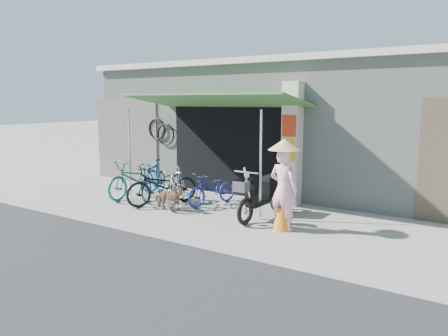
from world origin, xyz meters
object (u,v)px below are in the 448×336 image
Objects in this scene: bike_navy at (213,189)px; nun at (284,186)px; bike_blue at (154,179)px; street_dog at (169,198)px; bike_black at (163,185)px; moped at (263,194)px; bike_silver at (177,187)px; bike_teal at (135,178)px.

nun reaches higher than bike_navy.
street_dog is at bearing -55.18° from bike_blue.
bike_blue is 0.90× the size of bike_black.
bike_navy is 2.21× the size of street_dog.
bike_black is at bearing -171.80° from moped.
nun reaches higher than bike_blue.
bike_blue reaches higher than bike_silver.
street_dog is (-0.51, -1.04, -0.11)m from bike_navy.
street_dog is 0.35× the size of moped.
bike_navy reaches higher than street_dog.
bike_silver is at bearing 41.61° from bike_black.
bike_blue is at bearing -161.59° from bike_navy.
street_dog is (0.19, -0.50, -0.18)m from bike_silver.
moped is at bearing -32.21° from nun.
moped is at bearing -23.14° from bike_blue.
bike_teal is 3.82m from moped.
street_dog is at bearing -104.12° from bike_navy.
bike_navy is at bearing -39.46° from street_dog.
bike_silver is 0.87× the size of nun.
bike_black is at bearing -14.67° from bike_teal.
moped is at bearing -18.60° from bike_silver.
street_dog is at bearing 8.31° from nun.
bike_blue is 1.76m from bike_navy.
bike_blue reaches higher than bike_navy.
nun reaches higher than bike_silver.
moped is at bearing 31.68° from bike_black.
bike_black is (0.70, -0.45, -0.02)m from bike_blue.
bike_silver is 1.03× the size of bike_navy.
moped is at bearing -0.93° from bike_teal.
nun reaches higher than street_dog.
bike_teal reaches higher than bike_navy.
bike_navy is at bearing -14.60° from bike_blue.
bike_black is 1.03× the size of nun.
bike_silver is 2.26× the size of street_dog.
nun reaches higher than bike_black.
bike_blue is at bearing 178.93° from moped.
moped reaches higher than bike_teal.
nun is at bearing -9.89° from bike_navy.
bike_black is 0.69m from street_dog.
bike_teal is 1.56m from bike_silver.
bike_navy is 2.59m from nun.
moped is (2.08, 0.72, 0.21)m from street_dog.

